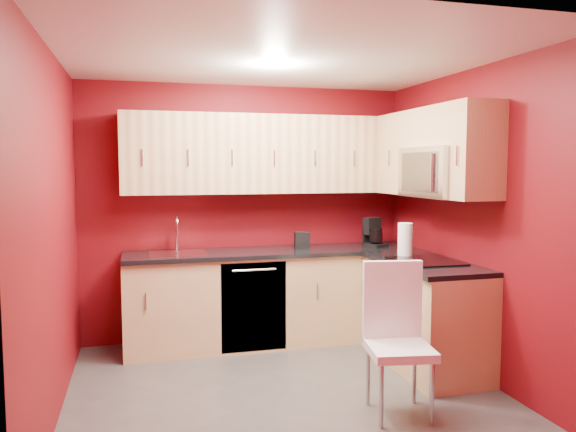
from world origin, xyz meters
name	(u,v)px	position (x,y,z in m)	size (l,w,h in m)	color
floor	(284,391)	(0.00, 0.00, 0.00)	(3.20, 3.20, 0.00)	#494644
ceiling	(284,56)	(0.00, 0.00, 2.50)	(3.20, 3.20, 0.00)	white
wall_back	(247,212)	(0.00, 1.50, 1.25)	(3.20, 3.20, 0.00)	#64090C
wall_front	(362,261)	(0.00, -1.50, 1.25)	(3.20, 3.20, 0.00)	#64090C
wall_left	(53,235)	(-1.60, 0.00, 1.25)	(3.00, 3.00, 0.00)	#64090C
wall_right	(474,223)	(1.60, 0.00, 1.25)	(3.00, 3.00, 0.00)	#64090C
base_cabinets_back	(273,298)	(0.20, 1.20, 0.43)	(2.80, 0.60, 0.87)	#D2B578
base_cabinets_right	(424,315)	(1.30, 0.25, 0.43)	(0.60, 1.30, 0.87)	#D2B578
countertop_back	(273,252)	(0.20, 1.19, 0.89)	(2.80, 0.63, 0.04)	black
countertop_right	(424,263)	(1.29, 0.23, 0.89)	(0.63, 1.27, 0.04)	black
upper_cabinets_back	(270,154)	(0.20, 1.32, 1.83)	(2.80, 0.35, 0.75)	tan
upper_cabinets_right	(429,146)	(1.42, 0.44, 1.89)	(0.35, 1.55, 0.75)	tan
microwave	(440,172)	(1.39, 0.20, 1.66)	(0.42, 0.76, 0.42)	silver
cooktop	(426,261)	(1.28, 0.20, 0.92)	(0.50, 0.55, 0.01)	black
sink	(178,250)	(-0.70, 1.20, 0.94)	(0.52, 0.42, 0.35)	silver
dishwasher_front	(254,307)	(-0.05, 0.91, 0.43)	(0.60, 0.02, 0.82)	black
downlight	(275,66)	(0.00, 0.30, 2.48)	(0.20, 0.20, 0.01)	white
coffee_maker	(376,232)	(1.25, 1.16, 1.05)	(0.17, 0.23, 0.29)	black
napkin_holder	(302,240)	(0.50, 1.25, 0.99)	(0.14, 0.14, 0.15)	black
paper_towel	(405,240)	(1.23, 0.48, 1.06)	(0.17, 0.17, 0.30)	white
dining_chair	(399,341)	(0.66, -0.59, 0.52)	(0.42, 0.44, 1.04)	white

